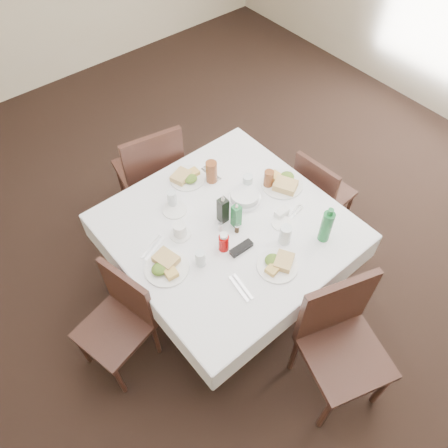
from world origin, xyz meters
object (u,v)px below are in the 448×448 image
water_w (200,258)px  oil_cruet_dark (223,209)px  dining_table (228,232)px  coffee_mug (180,230)px  chair_south (340,336)px  ketchup_bottle (224,242)px  chair_east (319,192)px  chair_west (121,316)px  water_s (285,235)px  water_e (248,183)px  chair_north (151,170)px  water_n (172,198)px  green_bottle (326,226)px  bread_basket (245,197)px  oil_cruet_green (236,215)px

water_w → oil_cruet_dark: bearing=29.5°
dining_table → water_w: bearing=-158.1°
coffee_mug → dining_table: bearing=-24.7°
chair_south → coffee_mug: size_ratio=7.18×
ketchup_bottle → chair_east: bearing=5.6°
chair_east → chair_west: (-1.80, 0.05, 0.01)m
dining_table → chair_east: 0.95m
water_s → chair_east: bearing=23.0°
chair_west → coffee_mug: bearing=11.1°
water_e → ketchup_bottle: bearing=-147.0°
chair_north → water_n: chair_north is taller
water_e → green_bottle: size_ratio=0.45×
ketchup_bottle → coffee_mug: size_ratio=1.04×
water_w → ketchup_bottle: (0.18, -0.00, 0.01)m
green_bottle → coffee_mug: bearing=139.1°
bread_basket → oil_cruet_green: oil_cruet_green is taller
bread_basket → chair_west: bearing=-176.2°
dining_table → green_bottle: (0.41, -0.48, 0.20)m
oil_cruet_green → ketchup_bottle: 0.22m
water_s → oil_cruet_dark: (-0.20, 0.39, 0.04)m
chair_north → oil_cruet_green: 1.01m
chair_south → chair_north: bearing=93.0°
water_n → water_e: water_e is taller
water_n → green_bottle: 1.05m
green_bottle → bread_basket: bearing=107.7°
bread_basket → oil_cruet_dark: (-0.23, -0.04, 0.07)m
chair_north → water_e: bearing=-66.2°
dining_table → water_n: 0.44m
water_n → ketchup_bottle: size_ratio=0.84×
chair_east → water_e: size_ratio=6.41×
water_w → green_bottle: size_ratio=0.41×
dining_table → ketchup_bottle: (-0.14, -0.13, 0.14)m
water_w → oil_cruet_dark: 0.38m
chair_east → water_s: size_ratio=5.89×
chair_north → water_e: (0.34, -0.77, 0.25)m
bread_basket → oil_cruet_green: size_ratio=0.99×
chair_north → chair_east: size_ratio=1.20×
bread_basket → chair_south: bearing=-98.2°
green_bottle → oil_cruet_green: bearing=129.3°
chair_east → oil_cruet_green: oil_cruet_green is taller
chair_east → chair_west: 1.80m
water_n → oil_cruet_dark: 0.38m
water_e → coffee_mug: 0.61m
water_w → green_bottle: green_bottle is taller
water_s → green_bottle: green_bottle is taller
water_e → water_w: size_ratio=1.11×
chair_north → ketchup_bottle: (-0.12, -1.07, 0.25)m
chair_north → chair_east: bearing=-45.3°
oil_cruet_dark → oil_cruet_green: bearing=-63.1°
chair_east → water_w: bearing=-175.2°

